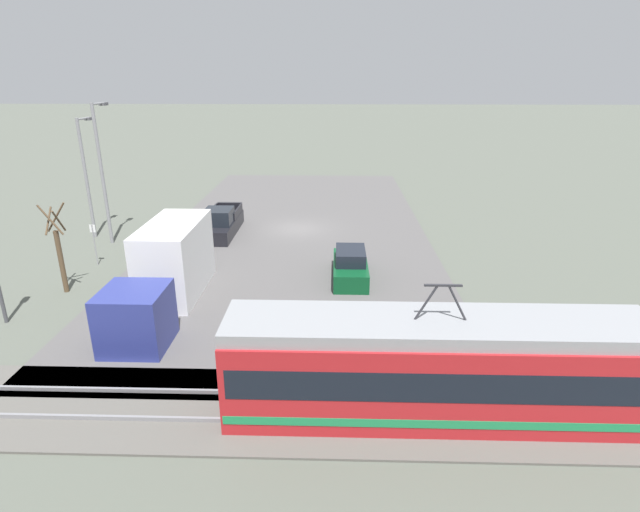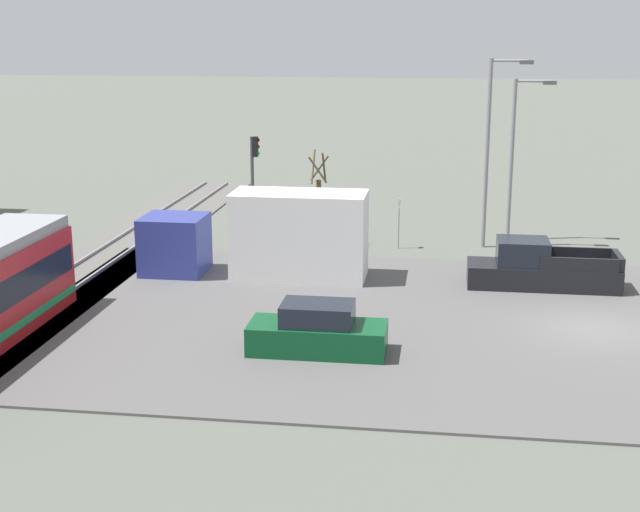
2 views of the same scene
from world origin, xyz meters
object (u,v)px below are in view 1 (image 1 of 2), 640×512
(pickup_truck, at_px, (222,224))
(street_tree, at_px, (60,253))
(street_lamp_mid_block, at_px, (86,169))
(street_lamp_near_crossing, at_px, (102,165))
(no_parking_sign, at_px, (94,241))
(sedan_car_0, at_px, (350,266))
(box_truck, at_px, (167,270))
(light_rail_tram, at_px, (436,368))

(pickup_truck, bearing_deg, street_tree, 59.05)
(pickup_truck, bearing_deg, street_lamp_mid_block, 3.35)
(street_lamp_near_crossing, relative_size, no_parking_sign, 3.67)
(street_lamp_near_crossing, xyz_separation_m, street_lamp_mid_block, (1.66, -1.25, -0.50))
(sedan_car_0, relative_size, street_lamp_near_crossing, 0.50)
(box_truck, relative_size, sedan_car_0, 2.14)
(light_rail_tram, relative_size, street_tree, 2.87)
(box_truck, height_order, no_parking_sign, box_truck)
(street_tree, height_order, street_lamp_mid_block, street_lamp_mid_block)
(light_rail_tram, bearing_deg, pickup_truck, -60.00)
(sedan_car_0, bearing_deg, box_truck, 20.76)
(box_truck, bearing_deg, street_tree, -12.48)
(pickup_truck, relative_size, street_lamp_near_crossing, 0.67)
(pickup_truck, relative_size, street_lamp_mid_block, 0.76)
(box_truck, height_order, street_tree, street_tree)
(box_truck, bearing_deg, pickup_truck, -90.55)
(light_rail_tram, xyz_separation_m, pickup_truck, (10.74, -18.60, -0.87))
(street_tree, xyz_separation_m, no_parking_sign, (0.12, -3.74, -0.61))
(sedan_car_0, relative_size, no_parking_sign, 1.82)
(sedan_car_0, distance_m, no_parking_sign, 14.41)
(light_rail_tram, relative_size, sedan_car_0, 3.00)
(sedan_car_0, height_order, street_lamp_near_crossing, street_lamp_near_crossing)
(light_rail_tram, xyz_separation_m, street_tree, (16.47, -9.03, 0.39))
(pickup_truck, bearing_deg, light_rail_tram, 120.00)
(light_rail_tram, xyz_separation_m, no_parking_sign, (16.60, -12.77, -0.23))
(box_truck, xyz_separation_m, sedan_car_0, (-8.53, -3.23, -0.96))
(pickup_truck, distance_m, street_tree, 11.23)
(box_truck, distance_m, street_lamp_mid_block, 13.51)
(box_truck, relative_size, street_tree, 2.04)
(street_tree, distance_m, street_lamp_mid_block, 9.75)
(box_truck, height_order, pickup_truck, box_truck)
(light_rail_tram, bearing_deg, box_truck, -35.68)
(pickup_truck, height_order, street_lamp_near_crossing, street_lamp_near_crossing)
(light_rail_tram, relative_size, box_truck, 1.40)
(light_rail_tram, xyz_separation_m, street_lamp_mid_block, (19.10, -18.11, 2.80))
(street_lamp_mid_block, distance_m, no_parking_sign, 6.63)
(pickup_truck, relative_size, sedan_car_0, 1.35)
(box_truck, xyz_separation_m, pickup_truck, (-0.10, -10.82, -0.90))
(pickup_truck, distance_m, sedan_car_0, 11.34)
(sedan_car_0, height_order, no_parking_sign, no_parking_sign)
(light_rail_tram, distance_m, no_parking_sign, 20.94)
(street_tree, xyz_separation_m, street_lamp_near_crossing, (0.96, -7.83, 2.92))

